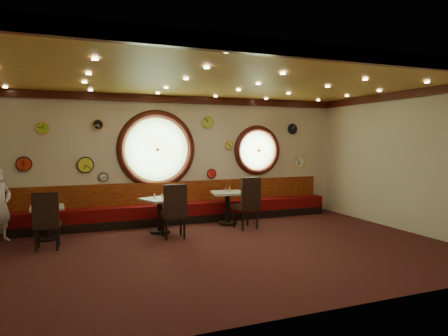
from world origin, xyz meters
TOP-DOWN VIEW (x-y plane):
  - floor at (0.00, 0.00)m, footprint 9.00×6.00m
  - ceiling at (0.00, 0.00)m, footprint 9.00×6.00m
  - wall_back at (0.00, 3.00)m, footprint 9.00×0.02m
  - wall_front at (0.00, -3.00)m, footprint 9.00×0.02m
  - wall_right at (4.50, 0.00)m, footprint 0.02×6.00m
  - molding_back at (0.00, 2.95)m, footprint 9.00×0.10m
  - molding_front at (0.00, -2.95)m, footprint 9.00×0.10m
  - molding_right at (4.45, 0.00)m, footprint 0.10×6.00m
  - banquette_base at (0.00, 2.72)m, footprint 8.00×0.55m
  - banquette_seat at (0.00, 2.72)m, footprint 8.00×0.55m
  - banquette_back at (0.00, 2.94)m, footprint 8.00×0.10m
  - porthole_left_glass at (-0.60, 3.00)m, footprint 1.66×0.02m
  - porthole_left_frame at (-0.60, 2.98)m, footprint 1.98×0.18m
  - porthole_left_ring at (-0.60, 2.95)m, footprint 1.61×0.03m
  - porthole_right_glass at (2.20, 3.00)m, footprint 1.10×0.02m
  - porthole_right_frame at (2.20, 2.98)m, footprint 1.38×0.18m
  - porthole_right_ring at (2.20, 2.95)m, footprint 1.09×0.03m
  - wall_clock_0 at (-2.30, 2.96)m, footprint 0.36×0.03m
  - wall_clock_1 at (-2.00, 2.96)m, footprint 0.24×0.03m
  - wall_clock_2 at (-3.60, 2.96)m, footprint 0.32×0.03m
  - wall_clock_3 at (3.30, 2.96)m, footprint 0.28×0.03m
  - wall_clock_4 at (1.35, 2.96)m, footprint 0.22×0.03m
  - wall_clock_5 at (3.55, 2.96)m, footprint 0.34×0.03m
  - wall_clock_6 at (0.75, 2.96)m, footprint 0.30×0.03m
  - wall_clock_7 at (-1.90, 2.96)m, footprint 0.20×0.03m
  - wall_clock_8 at (0.85, 2.96)m, footprint 0.24×0.03m
  - wall_clock_9 at (-3.20, 2.96)m, footprint 0.26×0.03m
  - table_a at (-3.11, 2.01)m, footprint 0.67×0.67m
  - table_b at (-0.79, 1.81)m, footprint 0.92×0.92m
  - table_c at (0.96, 2.10)m, footprint 0.84×0.84m
  - chair_a at (-3.09, 1.17)m, footprint 0.49×0.49m
  - chair_b at (-0.62, 1.16)m, footprint 0.52×0.52m
  - chair_c at (1.21, 1.44)m, footprint 0.59×0.59m
  - condiment_a_salt at (-3.23, 2.02)m, footprint 0.04×0.04m
  - condiment_b_salt at (-0.91, 1.82)m, footprint 0.04×0.04m
  - condiment_c_salt at (0.91, 2.12)m, footprint 0.03×0.03m
  - condiment_a_pepper at (-3.14, 2.04)m, footprint 0.04×0.04m
  - condiment_b_pepper at (-0.74, 1.77)m, footprint 0.04×0.04m
  - condiment_c_pepper at (0.95, 2.03)m, footprint 0.03×0.03m
  - condiment_a_bottle at (-3.05, 2.10)m, footprint 0.05×0.05m
  - condiment_b_bottle at (-0.66, 1.88)m, footprint 0.05×0.05m
  - condiment_c_bottle at (1.05, 2.14)m, footprint 0.05×0.05m
  - waiter at (-4.00, 2.20)m, footprint 0.62×0.66m

SIDE VIEW (x-z plane):
  - floor at x=0.00m, z-range 0.00..0.00m
  - banquette_base at x=0.00m, z-range 0.00..0.20m
  - banquette_seat at x=0.00m, z-range 0.20..0.50m
  - table_a at x=-3.11m, z-range 0.09..0.80m
  - table_b at x=-0.79m, z-range 0.10..0.89m
  - table_c at x=0.96m, z-range 0.11..0.92m
  - chair_a at x=-3.09m, z-range 0.29..0.98m
  - chair_b at x=-0.62m, z-range 0.31..1.03m
  - chair_c at x=1.21m, z-range 0.32..1.08m
  - banquette_back at x=0.00m, z-range 0.48..1.02m
  - waiter at x=-4.00m, z-range 0.00..1.52m
  - condiment_a_salt at x=-3.23m, z-range 0.71..0.81m
  - condiment_a_pepper at x=-3.14m, z-range 0.71..0.81m
  - condiment_a_bottle at x=-3.05m, z-range 0.71..0.86m
  - condiment_b_pepper at x=-0.74m, z-range 0.78..0.89m
  - condiment_b_salt at x=-0.91m, z-range 0.78..0.89m
  - condiment_b_bottle at x=-0.66m, z-range 0.78..0.93m
  - condiment_c_salt at x=0.91m, z-range 0.81..0.91m
  - condiment_c_pepper at x=0.95m, z-range 0.81..0.91m
  - condiment_c_bottle at x=1.05m, z-range 0.81..0.98m
  - wall_clock_7 at x=-1.90m, z-range 1.10..1.30m
  - wall_clock_8 at x=0.85m, z-range 1.08..1.32m
  - wall_clock_5 at x=3.55m, z-range 1.28..1.62m
  - wall_clock_0 at x=-2.30m, z-range 1.32..1.68m
  - wall_clock_2 at x=-3.60m, z-range 1.39..1.71m
  - wall_back at x=0.00m, z-range 0.00..3.20m
  - wall_front at x=0.00m, z-range 0.00..3.20m
  - wall_right at x=4.50m, z-range 0.00..3.20m
  - porthole_right_ring at x=2.20m, z-range 1.26..2.34m
  - porthole_right_glass at x=2.20m, z-range 1.25..2.35m
  - porthole_right_frame at x=2.20m, z-range 1.11..2.49m
  - porthole_left_glass at x=-0.60m, z-range 1.02..2.68m
  - porthole_left_frame at x=-0.60m, z-range 0.86..2.84m
  - porthole_left_ring at x=-0.60m, z-range 1.04..2.66m
  - wall_clock_4 at x=1.35m, z-range 1.84..2.06m
  - wall_clock_9 at x=-3.20m, z-range 2.22..2.48m
  - wall_clock_3 at x=3.30m, z-range 2.26..2.54m
  - wall_clock_1 at x=-2.00m, z-range 2.33..2.57m
  - wall_clock_6 at x=0.75m, z-range 2.40..2.70m
  - molding_back at x=0.00m, z-range 3.02..3.20m
  - molding_front at x=0.00m, z-range 3.02..3.20m
  - molding_right at x=4.45m, z-range 3.02..3.20m
  - ceiling at x=0.00m, z-range 3.19..3.21m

